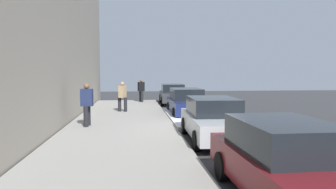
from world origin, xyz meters
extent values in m
plane|color=#333335|center=(0.00, 0.00, 0.00)|extent=(56.00, 56.00, 0.00)
cube|color=gray|center=(0.00, -3.30, 0.07)|extent=(28.00, 4.60, 0.15)
cube|color=gold|center=(0.00, 3.20, 0.00)|extent=(28.00, 0.14, 0.01)
cube|color=white|center=(-4.08, -0.70, 0.11)|extent=(6.99, 0.56, 0.22)
cylinder|color=black|center=(-10.47, 0.96, 0.32)|extent=(0.65, 0.24, 0.64)
cylinder|color=black|center=(-10.53, -0.72, 0.32)|extent=(0.65, 0.24, 0.64)
cylinder|color=black|center=(-13.32, 1.06, 0.32)|extent=(0.65, 0.24, 0.64)
cylinder|color=black|center=(-13.38, -0.62, 0.32)|extent=(0.65, 0.24, 0.64)
cube|color=#383A3D|center=(-11.92, 0.17, 0.59)|extent=(4.65, 1.95, 0.64)
cube|color=black|center=(-12.15, 0.18, 1.21)|extent=(2.44, 1.68, 0.60)
cylinder|color=black|center=(-3.97, 1.01, 0.32)|extent=(0.64, 0.22, 0.64)
cylinder|color=black|center=(-3.98, -0.67, 0.32)|extent=(0.64, 0.22, 0.64)
cylinder|color=black|center=(-6.84, 1.03, 0.32)|extent=(0.64, 0.22, 0.64)
cylinder|color=black|center=(-6.85, -0.65, 0.32)|extent=(0.64, 0.22, 0.64)
cube|color=navy|center=(-5.41, 0.18, 0.59)|extent=(4.65, 1.83, 0.64)
cube|color=black|center=(-5.64, 0.18, 1.21)|extent=(2.42, 1.62, 0.60)
cylinder|color=black|center=(2.43, 0.89, 0.32)|extent=(0.65, 0.24, 0.64)
cylinder|color=black|center=(2.38, -0.79, 0.32)|extent=(0.65, 0.24, 0.64)
cylinder|color=black|center=(-0.37, 0.97, 0.32)|extent=(0.65, 0.24, 0.64)
cylinder|color=black|center=(-0.42, -0.71, 0.32)|extent=(0.65, 0.24, 0.64)
cube|color=#B7BABF|center=(1.00, 0.09, 0.59)|extent=(4.57, 1.92, 0.64)
cube|color=black|center=(0.78, 0.09, 1.21)|extent=(2.39, 1.66, 0.60)
cylinder|color=black|center=(5.01, 0.95, 0.32)|extent=(0.64, 0.23, 0.64)
cylinder|color=black|center=(5.03, -0.73, 0.32)|extent=(0.64, 0.23, 0.64)
cube|color=maroon|center=(6.44, 0.13, 0.59)|extent=(4.60, 1.85, 0.64)
cube|color=black|center=(6.21, 0.13, 1.21)|extent=(2.40, 1.63, 0.60)
cylinder|color=black|center=(-12.62, -2.26, 0.56)|extent=(0.19, 0.19, 0.82)
cylinder|color=black|center=(-12.26, -2.14, 0.56)|extent=(0.19, 0.19, 0.82)
cube|color=black|center=(-12.44, -2.20, 1.32)|extent=(0.43, 0.54, 0.70)
sphere|color=brown|center=(-12.44, -2.20, 1.78)|extent=(0.23, 0.23, 0.23)
cylinder|color=black|center=(-6.46, -3.22, 0.55)|extent=(0.19, 0.19, 0.81)
cylinder|color=black|center=(-6.63, -3.56, 0.55)|extent=(0.19, 0.19, 0.81)
cube|color=tan|center=(-6.55, -3.39, 1.30)|extent=(0.55, 0.46, 0.69)
sphere|color=tan|center=(-6.55, -3.39, 1.76)|extent=(0.22, 0.22, 0.22)
cylinder|color=black|center=(-1.51, -4.71, 0.57)|extent=(0.20, 0.20, 0.85)
cylinder|color=black|center=(-1.90, -4.67, 0.57)|extent=(0.20, 0.20, 0.85)
cube|color=#1E284C|center=(-1.71, -4.69, 1.36)|extent=(0.35, 0.51, 0.72)
sphere|color=brown|center=(-1.71, -4.69, 1.84)|extent=(0.24, 0.24, 0.24)
camera|label=1|loc=(11.89, -2.67, 2.43)|focal=34.03mm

